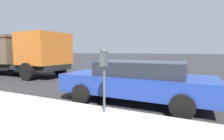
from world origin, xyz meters
name	(u,v)px	position (x,y,z in m)	size (l,w,h in m)	color
ground_plane	(134,95)	(0.00, 0.00, 0.00)	(220.00, 220.00, 0.00)	#2B2B2D
parking_meter	(104,63)	(-2.59, -0.05, 1.42)	(0.21, 0.19, 1.66)	#4C5156
car_blue	(137,80)	(-0.91, -0.39, 0.75)	(2.07, 4.95, 1.38)	navy
dump_truck	(16,52)	(1.99, 9.51, 1.61)	(3.20, 8.30, 2.84)	black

